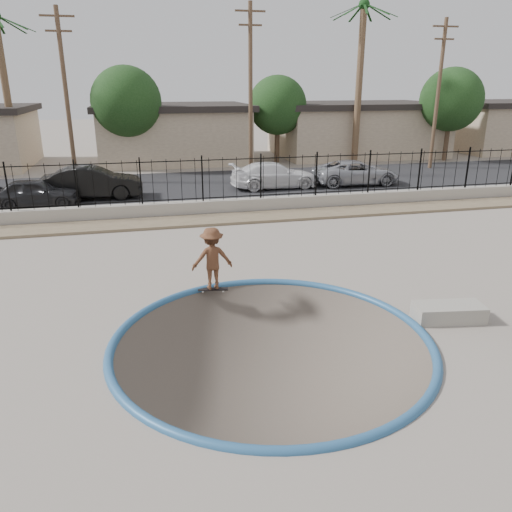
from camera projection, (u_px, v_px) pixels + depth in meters
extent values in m
cube|color=gray|center=(200.00, 229.00, 23.13)|extent=(120.00, 120.00, 2.20)
torus|color=#295987|center=(272.00, 342.00, 10.81)|extent=(7.04, 7.04, 0.20)
cube|color=#857457|center=(207.00, 220.00, 20.17)|extent=(42.00, 1.60, 0.11)
cube|color=#A29A8E|center=(203.00, 208.00, 21.10)|extent=(42.00, 0.45, 0.60)
cube|color=black|center=(203.00, 198.00, 20.97)|extent=(40.00, 0.04, 0.03)
cube|color=black|center=(202.00, 160.00, 20.45)|extent=(40.00, 0.04, 0.04)
cube|color=black|center=(188.00, 185.00, 27.36)|extent=(90.00, 8.00, 0.04)
cube|color=tan|center=(173.00, 135.00, 35.52)|extent=(10.00, 8.00, 3.50)
cube|color=black|center=(172.00, 107.00, 34.88)|extent=(10.60, 8.60, 0.40)
cube|color=tan|center=(356.00, 131.00, 38.53)|extent=(12.00, 8.00, 3.50)
cube|color=black|center=(357.00, 105.00, 37.89)|extent=(12.60, 8.60, 0.40)
cube|color=tan|center=(512.00, 128.00, 41.53)|extent=(11.00, 8.00, 3.50)
cylinder|color=brown|center=(7.00, 97.00, 30.17)|extent=(0.44, 0.44, 9.00)
cylinder|color=brown|center=(359.00, 88.00, 32.89)|extent=(0.44, 0.44, 10.00)
sphere|color=#143B14|center=(364.00, 4.00, 31.26)|extent=(0.70, 0.70, 0.70)
cylinder|color=#473323|center=(67.00, 99.00, 26.43)|extent=(0.24, 0.24, 9.00)
cube|color=#473323|center=(57.00, 16.00, 25.12)|extent=(1.70, 0.10, 0.10)
cube|color=#473323|center=(59.00, 31.00, 25.35)|extent=(1.30, 0.10, 0.10)
cylinder|color=#473323|center=(251.00, 93.00, 28.50)|extent=(0.24, 0.24, 9.50)
cube|color=#473323|center=(250.00, 11.00, 27.10)|extent=(1.70, 0.10, 0.10)
cube|color=#473323|center=(250.00, 25.00, 27.33)|extent=(1.30, 0.10, 0.10)
cylinder|color=#473323|center=(438.00, 96.00, 31.16)|extent=(0.24, 0.24, 9.00)
cube|color=#473323|center=(446.00, 26.00, 29.84)|extent=(1.70, 0.10, 0.10)
cube|color=#473323|center=(444.00, 39.00, 30.07)|extent=(1.30, 0.10, 0.10)
cylinder|color=#473323|center=(130.00, 146.00, 31.74)|extent=(0.34, 0.34, 3.00)
sphere|color=#143311|center=(126.00, 102.00, 30.85)|extent=(4.32, 4.32, 4.32)
cylinder|color=#473323|center=(277.00, 142.00, 34.85)|extent=(0.34, 0.34, 2.75)
sphere|color=#143311|center=(278.00, 105.00, 34.04)|extent=(3.96, 3.96, 3.96)
cylinder|color=#473323|center=(447.00, 139.00, 35.55)|extent=(0.34, 0.34, 3.00)
sphere|color=#143311|center=(451.00, 99.00, 34.66)|extent=(4.32, 4.32, 4.32)
imported|color=brown|center=(212.00, 262.00, 13.16)|extent=(1.10, 0.65, 1.68)
cube|color=black|center=(213.00, 289.00, 13.42)|extent=(0.83, 0.34, 0.02)
cylinder|color=silver|center=(203.00, 292.00, 13.34)|extent=(0.06, 0.04, 0.05)
cylinder|color=silver|center=(203.00, 289.00, 13.48)|extent=(0.06, 0.04, 0.05)
cylinder|color=silver|center=(223.00, 291.00, 13.37)|extent=(0.06, 0.04, 0.05)
cylinder|color=silver|center=(223.00, 289.00, 13.51)|extent=(0.06, 0.04, 0.05)
cube|color=gray|center=(449.00, 313.00, 11.73)|extent=(1.69, 0.93, 0.40)
imported|color=black|center=(36.00, 192.00, 22.31)|extent=(3.77, 1.64, 1.26)
imported|color=black|center=(92.00, 183.00, 23.79)|extent=(4.69, 1.72, 1.54)
imported|color=white|center=(274.00, 175.00, 26.23)|extent=(4.64, 2.00, 1.33)
imported|color=#9EA0A7|center=(356.00, 172.00, 27.13)|extent=(4.75, 2.28, 1.31)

